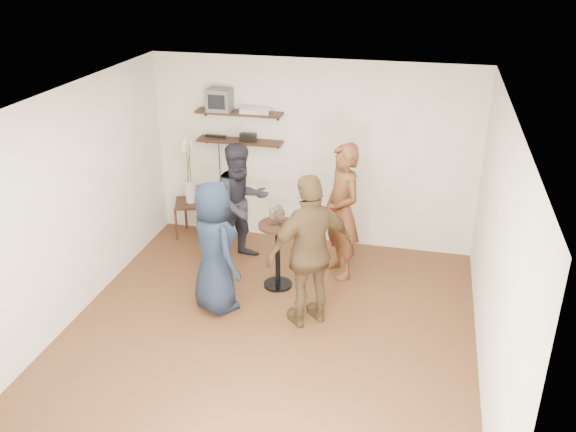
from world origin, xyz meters
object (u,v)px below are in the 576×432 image
object	(u,v)px
crt_monitor	(220,99)
drinks_table	(278,247)
side_table	(192,207)
person_plaid	(342,212)
dvd_deck	(256,110)
person_dark	(241,204)
person_navy	(214,247)
person_brown	(311,252)
radio	(248,137)

from	to	relation	value
crt_monitor	drinks_table	xyz separation A→B (m)	(1.12, -1.26, -1.47)
side_table	person_plaid	size ratio (longest dim) A/B	0.33
dvd_deck	person_dark	bearing A→B (deg)	-92.66
person_plaid	person_dark	world-z (taller)	person_plaid
crt_monitor	drinks_table	bearing A→B (deg)	-48.57
drinks_table	person_navy	xyz separation A→B (m)	(-0.58, -0.63, 0.24)
dvd_deck	crt_monitor	bearing A→B (deg)	180.00
crt_monitor	person_brown	bearing A→B (deg)	-49.33
dvd_deck	person_brown	bearing A→B (deg)	-59.20
drinks_table	person_navy	size ratio (longest dim) A/B	0.54
crt_monitor	dvd_deck	size ratio (longest dim) A/B	0.80
person_plaid	radio	bearing A→B (deg)	-152.60
crt_monitor	person_brown	size ratio (longest dim) A/B	0.18
radio	person_brown	size ratio (longest dim) A/B	0.12
person_brown	side_table	bearing A→B (deg)	-79.00
radio	person_navy	distance (m)	2.04
radio	drinks_table	xyz separation A→B (m)	(0.73, -1.26, -0.97)
person_plaid	person_brown	distance (m)	1.17
side_table	drinks_table	bearing A→B (deg)	-34.86
dvd_deck	person_navy	world-z (taller)	dvd_deck
person_plaid	drinks_table	bearing A→B (deg)	-90.00
person_dark	person_brown	bearing A→B (deg)	-94.33
radio	drinks_table	bearing A→B (deg)	-59.85
person_dark	person_navy	world-z (taller)	person_dark
radio	side_table	world-z (taller)	radio
crt_monitor	dvd_deck	xyz separation A→B (m)	(0.51, 0.00, -0.12)
person_brown	drinks_table	bearing A→B (deg)	-90.00
dvd_deck	person_navy	size ratio (longest dim) A/B	0.25
radio	dvd_deck	bearing A→B (deg)	0.00
crt_monitor	person_brown	world-z (taller)	crt_monitor
dvd_deck	person_dark	distance (m)	1.28
side_table	person_dark	world-z (taller)	person_dark
dvd_deck	person_brown	world-z (taller)	dvd_deck
crt_monitor	radio	bearing A→B (deg)	0.00
crt_monitor	side_table	xyz separation A→B (m)	(-0.45, -0.17, -1.56)
person_dark	person_brown	distance (m)	1.72
dvd_deck	side_table	size ratio (longest dim) A/B	0.69
crt_monitor	person_navy	world-z (taller)	crt_monitor
side_table	radio	bearing A→B (deg)	11.92
crt_monitor	person_plaid	xyz separation A→B (m)	(1.83, -0.78, -1.13)
person_navy	drinks_table	bearing A→B (deg)	-90.00
side_table	dvd_deck	bearing A→B (deg)	10.37
drinks_table	person_brown	xyz separation A→B (m)	(0.54, -0.67, 0.34)
person_plaid	person_dark	bearing A→B (deg)	-128.23
side_table	person_brown	size ratio (longest dim) A/B	0.32
dvd_deck	person_navy	bearing A→B (deg)	-89.30
side_table	person_navy	size ratio (longest dim) A/B	0.36
drinks_table	person_plaid	world-z (taller)	person_plaid
crt_monitor	radio	world-z (taller)	crt_monitor
person_dark	side_table	bearing A→B (deg)	103.23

